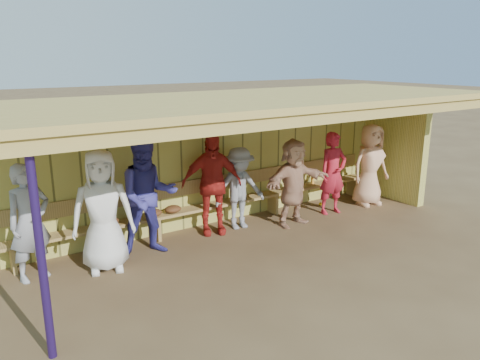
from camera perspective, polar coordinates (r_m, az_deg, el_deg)
name	(u,v)px	position (r m, az deg, el deg)	size (l,w,h in m)	color
ground	(251,243)	(8.17, 1.38, -7.67)	(90.00, 90.00, 0.00)	brown
player_a	(30,223)	(7.26, -24.27, -4.76)	(0.62, 0.41, 1.71)	gray
player_b	(103,211)	(7.18, -16.40, -3.66)	(0.90, 0.59, 1.84)	silver
player_c	(148,196)	(7.58, -11.13, -1.96)	(0.95, 0.74, 1.95)	#36338C
player_d	(212,184)	(8.36, -3.48, -0.47)	(1.08, 0.45, 1.84)	#B3231C
player_e	(239,188)	(8.63, -0.09, -1.02)	(0.99, 0.57, 1.53)	gray
player_f	(293,182)	(8.84, 6.53, -0.30)	(1.54, 0.49, 1.66)	tan
player_g	(333,173)	(9.63, 11.25, 0.81)	(0.61, 0.40, 1.68)	#B41C2D
player_h	(370,165)	(10.37, 15.57, 1.78)	(0.86, 0.56, 1.76)	#E4A980
dugout_structure	(248,138)	(8.45, 0.93, 5.09)	(8.80, 3.20, 2.50)	#BAB24F
bench	(218,198)	(8.87, -2.75, -2.21)	(7.60, 0.34, 0.93)	#AA8849
dugout_equipment	(194,207)	(8.51, -5.58, -3.28)	(5.99, 0.62, 0.80)	gold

